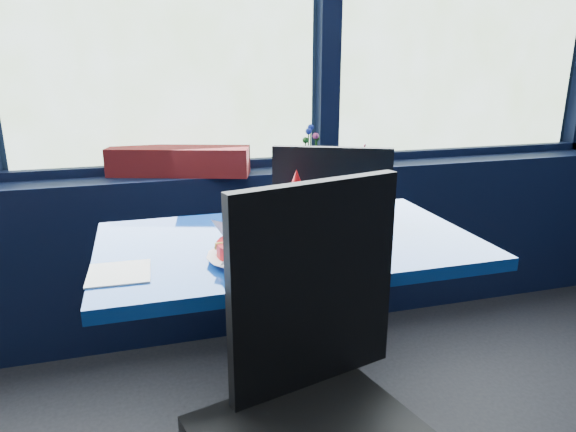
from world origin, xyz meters
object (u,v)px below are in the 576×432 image
object	(u,v)px
near_table	(288,290)
soda_cup	(353,195)
food_basket	(270,244)
chair_near_back	(307,250)
chair_near_front	(318,387)
flower_vase	(311,155)
planter_box	(179,161)
ketchup_bottle	(296,203)

from	to	relation	value
near_table	soda_cup	distance (m)	0.47
food_basket	chair_near_back	bearing A→B (deg)	36.17
chair_near_front	food_basket	size ratio (longest dim) A/B	2.68
chair_near_back	flower_vase	size ratio (longest dim) A/B	4.78
flower_vase	food_basket	world-z (taller)	flower_vase
near_table	chair_near_back	world-z (taller)	chair_near_back
chair_near_back	planter_box	bearing A→B (deg)	-26.49
flower_vase	soda_cup	world-z (taller)	same
planter_box	chair_near_back	bearing A→B (deg)	-32.51
flower_vase	ketchup_bottle	xyz separation A→B (m)	(-0.30, -0.74, -0.02)
planter_box	food_basket	distance (m)	1.01
near_table	ketchup_bottle	size ratio (longest dim) A/B	5.78
planter_box	soda_cup	bearing A→B (deg)	-27.86
chair_near_front	ketchup_bottle	distance (m)	0.73
chair_near_back	soda_cup	bearing A→B (deg)	176.82
chair_near_back	soda_cup	world-z (taller)	soda_cup
near_table	chair_near_front	size ratio (longest dim) A/B	1.15
flower_vase	soda_cup	xyz separation A→B (m)	(-0.03, -0.59, -0.05)
flower_vase	ketchup_bottle	bearing A→B (deg)	-112.32
chair_near_front	ketchup_bottle	xyz separation A→B (m)	(0.15, 0.67, 0.24)
near_table	chair_near_front	distance (m)	0.58
near_table	ketchup_bottle	bearing A→B (deg)	59.71
soda_cup	flower_vase	bearing A→B (deg)	87.06
chair_near_back	soda_cup	distance (m)	0.29
ketchup_bottle	chair_near_front	bearing A→B (deg)	-102.82
food_basket	soda_cup	size ratio (longest dim) A/B	1.50
chair_near_back	flower_vase	xyz separation A→B (m)	(0.19, 0.51, 0.28)
chair_near_back	ketchup_bottle	xyz separation A→B (m)	(-0.12, -0.22, 0.26)
chair_near_front	chair_near_back	distance (m)	0.93
planter_box	soda_cup	xyz separation A→B (m)	(0.60, -0.61, -0.05)
ketchup_bottle	soda_cup	size ratio (longest dim) A/B	0.80
chair_near_back	food_basket	distance (m)	0.57
flower_vase	chair_near_front	bearing A→B (deg)	-107.93
near_table	soda_cup	xyz separation A→B (m)	(0.33, 0.24, 0.25)
food_basket	soda_cup	bearing A→B (deg)	18.30
near_table	planter_box	bearing A→B (deg)	107.72
ketchup_bottle	soda_cup	distance (m)	0.31
near_table	chair_near_back	distance (m)	0.36
near_table	food_basket	bearing A→B (deg)	-124.93
planter_box	food_basket	xyz separation A→B (m)	(0.17, -0.99, -0.07)
flower_vase	soda_cup	bearing A→B (deg)	-92.94
soda_cup	ketchup_bottle	bearing A→B (deg)	-151.87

